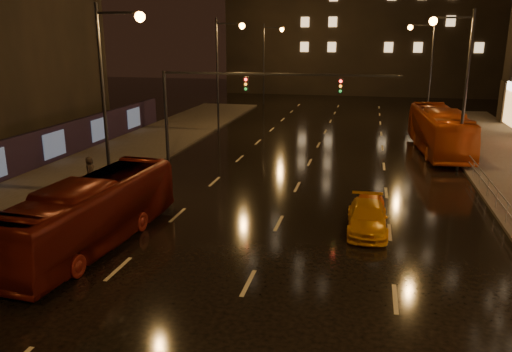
{
  "coord_description": "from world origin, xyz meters",
  "views": [
    {
      "loc": [
        3.78,
        -11.43,
        8.33
      ],
      "look_at": [
        -0.86,
        9.01,
        2.5
      ],
      "focal_mm": 35.0,
      "sensor_mm": 36.0,
      "label": 1
    }
  ],
  "objects_px": {
    "taxi_near": "(368,209)",
    "taxi_far": "(367,217)",
    "bus_curb": "(439,130)",
    "pedestrian_c": "(90,170)",
    "bus_red": "(92,213)"
  },
  "relations": [
    {
      "from": "bus_red",
      "to": "taxi_far",
      "type": "relative_size",
      "value": 2.42
    },
    {
      "from": "bus_red",
      "to": "taxi_far",
      "type": "height_order",
      "value": "bus_red"
    },
    {
      "from": "bus_curb",
      "to": "pedestrian_c",
      "type": "relative_size",
      "value": 7.39
    },
    {
      "from": "taxi_near",
      "to": "taxi_far",
      "type": "xyz_separation_m",
      "value": [
        0.0,
        -1.21,
        0.01
      ]
    },
    {
      "from": "taxi_far",
      "to": "pedestrian_c",
      "type": "relative_size",
      "value": 2.65
    },
    {
      "from": "pedestrian_c",
      "to": "taxi_near",
      "type": "bearing_deg",
      "value": -112.82
    },
    {
      "from": "bus_red",
      "to": "taxi_far",
      "type": "bearing_deg",
      "value": 24.34
    },
    {
      "from": "bus_curb",
      "to": "pedestrian_c",
      "type": "bearing_deg",
      "value": -150.39
    },
    {
      "from": "taxi_far",
      "to": "pedestrian_c",
      "type": "height_order",
      "value": "pedestrian_c"
    },
    {
      "from": "bus_curb",
      "to": "taxi_near",
      "type": "relative_size",
      "value": 3.31
    },
    {
      "from": "bus_curb",
      "to": "taxi_near",
      "type": "xyz_separation_m",
      "value": [
        -5.0,
        -16.18,
        -1.04
      ]
    },
    {
      "from": "taxi_far",
      "to": "pedestrian_c",
      "type": "distance_m",
      "value": 16.11
    },
    {
      "from": "taxi_near",
      "to": "pedestrian_c",
      "type": "distance_m",
      "value": 15.89
    },
    {
      "from": "bus_red",
      "to": "taxi_near",
      "type": "xyz_separation_m",
      "value": [
        11.0,
        5.39,
        -0.82
      ]
    },
    {
      "from": "bus_curb",
      "to": "pedestrian_c",
      "type": "distance_m",
      "value": 24.93
    }
  ]
}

